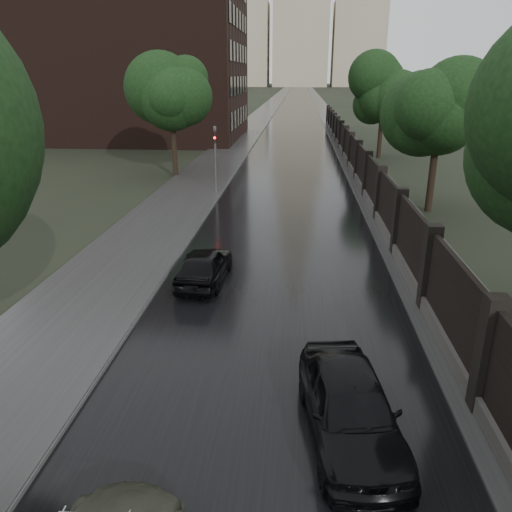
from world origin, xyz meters
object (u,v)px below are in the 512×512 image
object	(u,v)px
tree_right_b	(439,114)
tree_left_far	(172,99)
tree_right_c	(383,98)
hatchback_left	(204,265)
car_right_near	(350,406)
traffic_light	(215,154)

from	to	relation	value
tree_right_b	tree_left_far	bearing A→B (deg)	152.70
tree_right_b	tree_right_c	bearing A→B (deg)	90.00
tree_left_far	tree_right_b	bearing A→B (deg)	-27.30
tree_right_b	hatchback_left	distance (m)	15.17
tree_right_c	car_right_near	distance (m)	36.76
hatchback_left	car_right_near	bearing A→B (deg)	122.89
hatchback_left	traffic_light	bearing A→B (deg)	-79.31
tree_right_b	tree_right_c	world-z (taller)	same
tree_right_c	hatchback_left	world-z (taller)	tree_right_c
tree_right_b	car_right_near	distance (m)	19.42
tree_left_far	hatchback_left	bearing A→B (deg)	-73.60
tree_right_c	car_right_near	bearing A→B (deg)	-99.10
tree_left_far	car_right_near	distance (m)	28.18
hatchback_left	tree_left_far	bearing A→B (deg)	-70.28
tree_right_c	hatchback_left	xyz separation A→B (m)	(-10.06, -28.50, -4.32)
traffic_light	hatchback_left	xyz separation A→B (m)	(1.74, -13.50, -1.77)
traffic_light	car_right_near	size ratio (longest dim) A/B	0.96
tree_left_far	tree_right_b	size ratio (longest dim) A/B	1.05
tree_right_b	car_right_near	world-z (taller)	tree_right_b
tree_left_far	tree_right_c	xyz separation A→B (m)	(15.50, 10.00, -0.29)
tree_left_far	car_right_near	world-z (taller)	tree_left_far
tree_left_far	traffic_light	size ratio (longest dim) A/B	1.85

